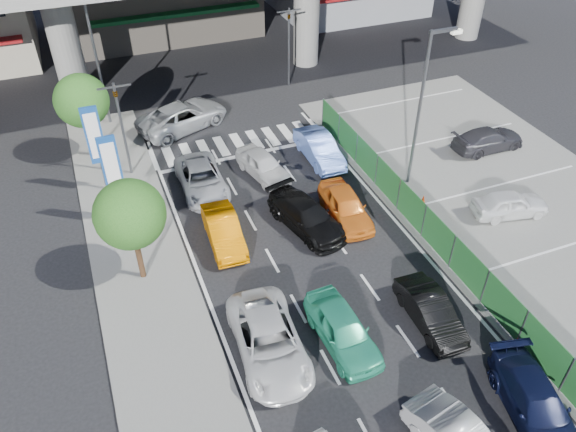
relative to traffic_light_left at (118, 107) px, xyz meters
name	(u,v)px	position (x,y,z in m)	size (l,w,h in m)	color
ground	(335,298)	(6.20, -12.00, -3.94)	(120.00, 120.00, 0.00)	black
parking_lot	(522,208)	(17.20, -10.00, -3.91)	(12.00, 28.00, 0.06)	slate
sidewalk_left	(144,277)	(-0.80, -8.00, -3.88)	(4.00, 30.00, 0.12)	slate
fence_run	(436,235)	(11.50, -11.00, -3.04)	(0.16, 22.00, 1.80)	#21602A
traffic_light_left	(118,107)	(0.00, 0.00, 0.00)	(1.60, 1.24, 5.20)	#595B60
traffic_light_right	(289,28)	(11.70, 7.00, 0.00)	(1.60, 1.24, 5.20)	#595B60
street_lamp_right	(424,98)	(13.37, -6.00, 0.83)	(1.65, 0.22, 8.00)	#595B60
street_lamp_left	(97,47)	(-0.13, 6.00, 0.83)	(1.65, 0.22, 8.00)	#595B60
signboard_near	(112,169)	(-1.00, -4.01, -0.87)	(0.80, 0.14, 4.70)	#595B60
signboard_far	(95,138)	(-1.40, -1.01, -0.87)	(0.80, 0.14, 4.70)	#595B60
tree_near	(130,215)	(-0.80, -8.00, -0.55)	(2.80, 2.80, 4.80)	#382314
tree_far	(82,101)	(-1.60, 2.50, -0.55)	(2.80, 2.80, 4.80)	#382314
minivan_navy_back	(536,404)	(9.98, -19.18, -3.30)	(1.78, 4.37, 1.27)	black
sedan_white_mid_left	(269,341)	(2.78, -13.63, -3.25)	(2.29, 4.97, 1.38)	silver
taxi_teal_mid	(343,329)	(5.48, -14.11, -3.25)	(1.63, 4.05, 1.38)	#2FA881
hatch_black_mid_right	(430,311)	(9.02, -14.47, -3.32)	(1.29, 3.71, 1.22)	black
taxi_orange_left	(224,231)	(3.02, -7.02, -3.29)	(1.37, 3.92, 1.29)	#DA7200
sedan_black_mid	(307,216)	(6.88, -7.42, -3.27)	(1.86, 4.56, 1.32)	black
taxi_orange_right	(346,206)	(8.86, -7.46, -3.25)	(1.63, 4.05, 1.38)	orange
wagon_silver_front_left	(202,179)	(3.14, -2.74, -3.29)	(2.13, 4.62, 1.28)	#B4B6BC
sedan_white_front_mid	(263,165)	(6.45, -2.60, -3.29)	(1.51, 3.76, 1.28)	silver
kei_truck_front_right	(319,149)	(9.81, -2.29, -3.25)	(1.46, 4.19, 1.38)	#668DF5
crossing_wagon_silver	(183,116)	(3.71, 3.87, -3.17)	(2.54, 5.51, 1.53)	#A1A4A8
parked_sedan_white	(510,204)	(16.22, -10.13, -3.26)	(1.46, 3.62, 1.23)	white
parked_sedan_dgrey	(488,139)	(18.99, -4.82, -3.26)	(1.72, 4.22, 1.23)	#323237
traffic_cone	(423,201)	(12.73, -8.11, -3.54)	(0.35, 0.35, 0.68)	#ED3C0D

